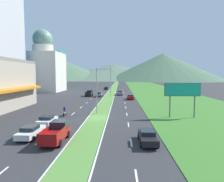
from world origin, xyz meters
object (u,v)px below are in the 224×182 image
Objects in this scene: billboard_roadside at (183,91)px; car_1 at (31,131)px; street_lamp_far at (111,80)px; car_6 at (130,97)px; street_lamp_near at (99,87)px; car_3 at (106,88)px; street_lamp_mid at (110,79)px; car_2 at (47,121)px; pickup_truck_0 at (57,132)px; pickup_truck_1 at (89,93)px; car_5 at (120,93)px; motorcycle_rider at (65,112)px; car_0 at (99,94)px; car_4 at (148,136)px.

car_1 is at bearing -150.68° from billboard_roadside.
car_6 is at bearing -78.21° from street_lamp_far.
car_3 is (-3.06, 62.37, -4.27)m from street_lamp_near.
street_lamp_mid reaches higher than car_2.
pickup_truck_0 is at bearing -14.66° from car_6.
pickup_truck_0 reaches higher than car_6.
pickup_truck_1 reaches higher than car_1.
billboard_roadside is 1.54× the size of car_3.
street_lamp_near is 1.83× the size of car_1.
car_1 is 77.23m from car_3.
street_lamp_mid is at bearing -132.95° from car_6.
motorcycle_rider is at bearing -14.36° from car_5.
pickup_truck_1 is at bearing 158.32° from street_lamp_mid.
car_5 is (3.81, 36.05, -4.22)m from street_lamp_near.
street_lamp_far is at bearing -147.24° from car_3.
car_5 is (6.87, -26.32, 0.05)m from car_3.
pickup_truck_0 is at bearing -179.77° from car_0.
pickup_truck_1 is 2.70× the size of motorcycle_rider.
street_lamp_near is at bearing -90.92° from street_lamp_mid.
car_6 is (0.01, 38.96, -0.00)m from car_4.
street_lamp_far is 22.75m from car_5.
car_1 is 1.13× the size of car_5.
street_lamp_mid is 2.30× the size of car_0.
car_0 is 0.84× the size of pickup_truck_1.
billboard_roadside is at bearing 150.01° from car_4.
street_lamp_near is 58.02m from street_lamp_far.
billboard_roadside is 24.56m from car_1.
car_6 is (7.34, -35.17, -4.41)m from street_lamp_far.
car_4 is 19.14m from motorcycle_rider.
pickup_truck_1 is at bearing 121.71° from billboard_roadside.
street_lamp_mid reaches higher than car_1.
pickup_truck_0 is 47.85m from pickup_truck_1.
street_lamp_near is 7.64m from motorcycle_rider.
motorcycle_rider is (0.49, 12.67, 0.01)m from car_1.
car_1 is (-3.23, -44.95, -0.06)m from car_0.
pickup_truck_0 is (3.42, -1.04, 0.25)m from car_1.
street_lamp_mid is at bearing 114.04° from billboard_roadside.
car_1 is (-6.91, -43.78, -5.18)m from street_lamp_mid.
car_1 is at bearing 175.88° from car_0.
motorcycle_rider is at bearing -2.20° from car_1.
pickup_truck_0 is at bearing -151.91° from car_2.
car_5 is 0.77× the size of pickup_truck_0.
street_lamp_far reaches higher than pickup_truck_0.
pickup_truck_0 is (-3.03, -15.82, -4.05)m from street_lamp_near.
street_lamp_near is 12.11m from car_2.
billboard_roadside reaches higher than car_2.
car_0 is 12.64m from car_6.
car_1 is 12.68m from motorcycle_rider.
street_lamp_mid is 6.42m from car_0.
street_lamp_mid is 9.33m from car_5.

